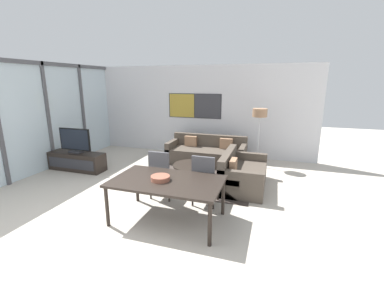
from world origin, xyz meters
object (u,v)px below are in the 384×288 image
at_px(sofa_main, 207,153).
at_px(fruit_bowl, 160,178).
at_px(sofa_side, 240,175).
at_px(television, 75,141).
at_px(dining_table, 167,183).
at_px(dining_chair_left, 162,173).
at_px(coffee_table, 192,168).
at_px(floor_lamp, 260,117).
at_px(dining_chair_centre, 205,178).
at_px(tv_console, 77,161).

relative_size(sofa_main, fruit_bowl, 7.03).
distance_m(sofa_main, fruit_bowl, 3.41).
bearing_deg(fruit_bowl, sofa_side, 60.36).
bearing_deg(television, dining_table, -26.04).
bearing_deg(dining_chair_left, coffee_table, 77.50).
bearing_deg(floor_lamp, dining_chair_centre, -105.98).
bearing_deg(coffee_table, tv_console, -174.73).
bearing_deg(dining_chair_centre, television, 166.53).
distance_m(tv_console, dining_chair_left, 3.01).
relative_size(fruit_bowl, floor_lamp, 0.20).
xyz_separation_m(fruit_bowl, floor_lamp, (1.32, 3.47, 0.63)).
xyz_separation_m(dining_table, dining_chair_left, (-0.45, 0.75, -0.12)).
xyz_separation_m(coffee_table, dining_table, (0.19, -1.90, 0.38)).
distance_m(dining_chair_left, dining_chair_centre, 0.89).
xyz_separation_m(tv_console, dining_table, (3.31, -1.62, 0.42)).
xyz_separation_m(sofa_side, coffee_table, (-1.17, 0.06, 0.01)).
bearing_deg(fruit_bowl, dining_chair_left, 113.70).
bearing_deg(floor_lamp, dining_table, -109.63).
bearing_deg(sofa_side, television, 93.06).
distance_m(coffee_table, dining_chair_centre, 1.37).
relative_size(tv_console, dining_chair_left, 1.54).
height_order(television, floor_lamp, floor_lamp).
distance_m(dining_table, dining_chair_centre, 0.85).
bearing_deg(dining_chair_left, dining_table, -59.22).
bearing_deg(dining_table, tv_console, 153.97).
relative_size(television, dining_chair_left, 0.93).
relative_size(tv_console, dining_table, 0.84).
height_order(sofa_side, floor_lamp, floor_lamp).
height_order(sofa_main, coffee_table, sofa_main).
height_order(tv_console, sofa_side, sofa_side).
distance_m(tv_console, television, 0.55).
height_order(coffee_table, floor_lamp, floor_lamp).
bearing_deg(coffee_table, fruit_bowl, -87.32).
distance_m(sofa_main, dining_table, 3.36).
bearing_deg(dining_chair_centre, dining_table, -121.89).
bearing_deg(dining_table, dining_chair_left, 120.78).
xyz_separation_m(tv_console, sofa_side, (4.29, 0.23, 0.03)).
xyz_separation_m(sofa_main, sofa_side, (1.17, -1.48, -0.00)).
bearing_deg(sofa_side, coffee_table, 87.16).
height_order(sofa_main, floor_lamp, floor_lamp).
bearing_deg(sofa_side, floor_lamp, -8.92).
height_order(television, coffee_table, television).
distance_m(tv_console, sofa_main, 3.56).
xyz_separation_m(sofa_side, dining_chair_left, (-1.42, -1.10, 0.27)).
height_order(sofa_main, dining_table, sofa_main).
distance_m(tv_console, dining_table, 3.71).
relative_size(tv_console, floor_lamp, 0.96).
distance_m(tv_console, floor_lamp, 5.02).
height_order(tv_console, dining_table, dining_table).
relative_size(sofa_main, dining_chair_left, 2.23).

